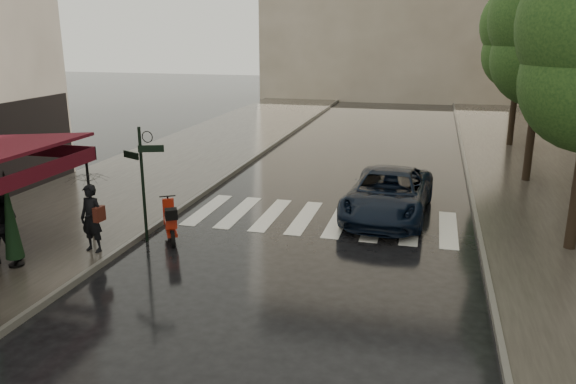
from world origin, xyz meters
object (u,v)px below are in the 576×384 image
at_px(scooter, 170,223).
at_px(parked_car, 388,194).
at_px(pedestrian_with_umbrella, 89,188).
at_px(parasol_back, 10,217).

xyz_separation_m(scooter, parked_car, (5.47, 3.56, 0.20)).
xyz_separation_m(pedestrian_with_umbrella, parked_car, (6.86, 5.01, -1.06)).
relative_size(pedestrian_with_umbrella, parasol_back, 1.10).
bearing_deg(parked_car, scooter, -143.27).
height_order(pedestrian_with_umbrella, parked_car, pedestrian_with_umbrella).
height_order(scooter, parasol_back, parasol_back).
height_order(pedestrian_with_umbrella, scooter, pedestrian_with_umbrella).
bearing_deg(pedestrian_with_umbrella, parasol_back, -126.04).
bearing_deg(pedestrian_with_umbrella, parked_car, 43.91).
distance_m(scooter, parasol_back, 3.89).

